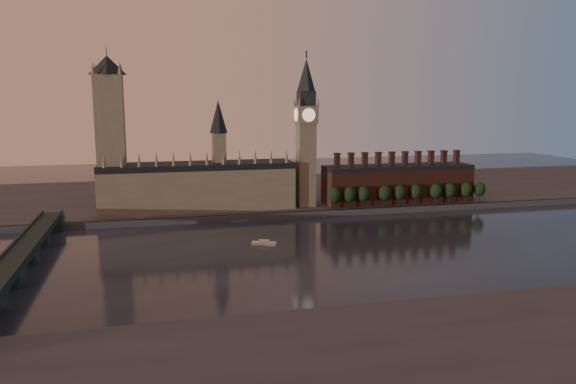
{
  "coord_description": "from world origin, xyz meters",
  "views": [
    {
      "loc": [
        -94.63,
        -266.05,
        79.21
      ],
      "look_at": [
        -16.27,
        55.0,
        23.85
      ],
      "focal_mm": 35.0,
      "sensor_mm": 36.0,
      "label": 1
    }
  ],
  "objects_px": {
    "big_ben": "(306,131)",
    "river_boat": "(264,243)",
    "victoria_tower": "(110,130)",
    "westminster_bridge": "(17,261)"
  },
  "relations": [
    {
      "from": "river_boat",
      "to": "westminster_bridge",
      "type": "bearing_deg",
      "value": -143.71
    },
    {
      "from": "victoria_tower",
      "to": "big_ben",
      "type": "relative_size",
      "value": 1.01
    },
    {
      "from": "victoria_tower",
      "to": "river_boat",
      "type": "xyz_separation_m",
      "value": [
        83.17,
        -88.5,
        -58.07
      ]
    },
    {
      "from": "victoria_tower",
      "to": "river_boat",
      "type": "bearing_deg",
      "value": -46.78
    },
    {
      "from": "river_boat",
      "to": "big_ben",
      "type": "bearing_deg",
      "value": 83.13
    },
    {
      "from": "westminster_bridge",
      "to": "victoria_tower",
      "type": "bearing_deg",
      "value": 73.44
    },
    {
      "from": "victoria_tower",
      "to": "westminster_bridge",
      "type": "bearing_deg",
      "value": -106.56
    },
    {
      "from": "big_ben",
      "to": "river_boat",
      "type": "distance_m",
      "value": 110.81
    },
    {
      "from": "victoria_tower",
      "to": "big_ben",
      "type": "distance_m",
      "value": 130.12
    },
    {
      "from": "big_ben",
      "to": "westminster_bridge",
      "type": "bearing_deg",
      "value": -145.67
    }
  ]
}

